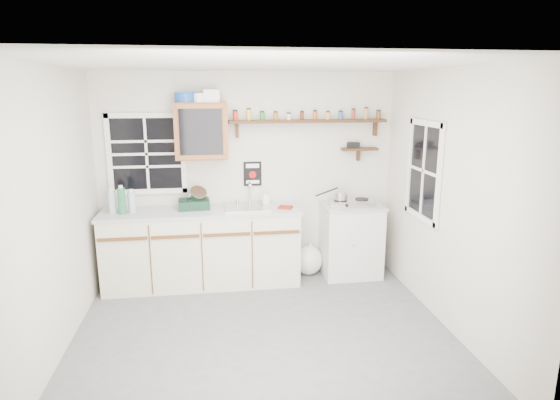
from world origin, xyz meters
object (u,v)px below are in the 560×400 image
(main_cabinet, at_px, (203,247))
(right_cabinet, at_px, (351,240))
(upper_cabinet, at_px, (201,131))
(hotplate, at_px, (351,202))
(dish_rack, at_px, (195,201))
(spice_shelf, at_px, (308,120))

(main_cabinet, height_order, right_cabinet, main_cabinet)
(right_cabinet, xyz_separation_m, upper_cabinet, (-1.80, 0.12, 1.37))
(upper_cabinet, relative_size, hotplate, 1.14)
(main_cabinet, distance_m, right_cabinet, 1.84)
(upper_cabinet, xyz_separation_m, dish_rack, (-0.10, -0.07, -0.82))
(main_cabinet, xyz_separation_m, dish_rack, (-0.07, 0.07, 0.55))
(right_cabinet, xyz_separation_m, dish_rack, (-1.90, 0.05, 0.55))
(main_cabinet, bearing_deg, spice_shelf, 9.25)
(spice_shelf, bearing_deg, upper_cabinet, -176.89)
(right_cabinet, height_order, spice_shelf, spice_shelf)
(spice_shelf, xyz_separation_m, hotplate, (0.51, -0.21, -0.98))
(spice_shelf, bearing_deg, hotplate, -22.21)
(main_cabinet, xyz_separation_m, upper_cabinet, (0.03, 0.14, 1.36))
(upper_cabinet, bearing_deg, right_cabinet, -3.76)
(right_cabinet, relative_size, hotplate, 1.60)
(dish_rack, bearing_deg, main_cabinet, -51.09)
(right_cabinet, relative_size, upper_cabinet, 1.40)
(spice_shelf, distance_m, hotplate, 1.13)
(dish_rack, bearing_deg, upper_cabinet, 30.23)
(hotplate, bearing_deg, main_cabinet, -172.32)
(main_cabinet, relative_size, right_cabinet, 2.54)
(upper_cabinet, height_order, spice_shelf, upper_cabinet)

